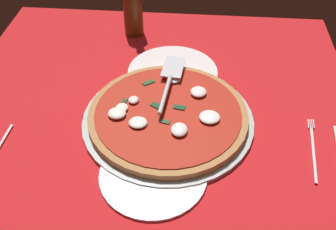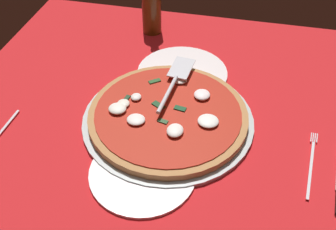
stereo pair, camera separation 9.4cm
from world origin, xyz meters
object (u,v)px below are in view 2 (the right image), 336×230
object	(u,v)px
pizza	(168,115)
pizza_server	(175,80)
place_setting_far	(325,174)
beer_bottle	(151,5)
dinner_plate_left	(182,73)
dinner_plate_right	(143,172)

from	to	relation	value
pizza	pizza_server	distance (cm)	10.47
place_setting_far	pizza	bearing A→B (deg)	83.19
pizza_server	beer_bottle	xyz separation A→B (cm)	(-29.47, -13.64, 4.30)
dinner_plate_left	pizza_server	world-z (taller)	pizza_server
dinner_plate_right	place_setting_far	distance (cm)	38.81
dinner_plate_right	pizza	world-z (taller)	pizza
dinner_plate_left	pizza_server	distance (cm)	10.58
dinner_plate_left	pizza	bearing A→B (deg)	0.99
dinner_plate_right	beer_bottle	size ratio (longest dim) A/B	0.94
dinner_plate_left	place_setting_far	xyz separation A→B (cm)	(28.24, 36.63, -0.15)
dinner_plate_left	place_setting_far	bearing A→B (deg)	52.37
pizza_server	place_setting_far	xyz separation A→B (cm)	(18.73, 36.76, -4.79)
dinner_plate_right	place_setting_far	world-z (taller)	place_setting_far
pizza_server	beer_bottle	distance (cm)	32.75
dinner_plate_left	pizza_server	xyz separation A→B (cm)	(9.51, -0.13, 4.64)
pizza	dinner_plate_right	bearing A→B (deg)	-5.61
pizza_server	place_setting_far	bearing A→B (deg)	-111.65
dinner_plate_left	beer_bottle	distance (cm)	25.84
dinner_plate_right	place_setting_far	xyz separation A→B (cm)	(-8.16, 37.94, -0.15)
pizza_server	pizza	bearing A→B (deg)	-172.00
dinner_plate_left	pizza_server	bearing A→B (deg)	-0.79
pizza	place_setting_far	bearing A→B (deg)	76.64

